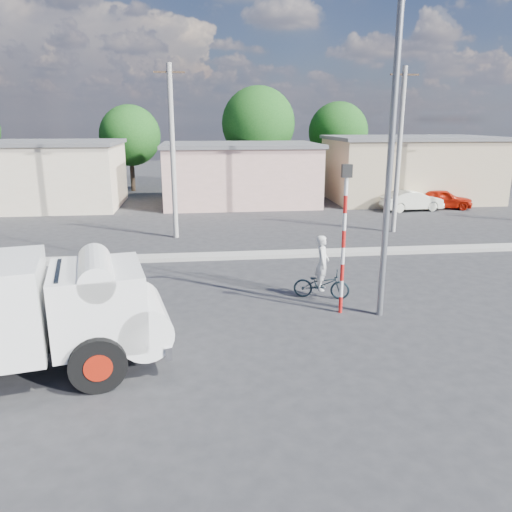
{
  "coord_description": "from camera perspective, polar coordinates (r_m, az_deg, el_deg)",
  "views": [
    {
      "loc": [
        -0.93,
        -11.98,
        5.55
      ],
      "look_at": [
        0.9,
        3.41,
        1.3
      ],
      "focal_mm": 35.0,
      "sensor_mm": 36.0,
      "label": 1
    }
  ],
  "objects": [
    {
      "name": "bicycle",
      "position": [
        16.09,
        7.49,
        -3.21
      ],
      "size": [
        1.88,
        1.11,
        0.94
      ],
      "primitive_type": "imported",
      "rotation": [
        0.0,
        0.0,
        1.27
      ],
      "color": "black",
      "rests_on": "ground"
    },
    {
      "name": "cyclist",
      "position": [
        15.97,
        7.54,
        -1.8
      ],
      "size": [
        0.59,
        0.74,
        1.76
      ],
      "primitive_type": "imported",
      "rotation": [
        0.0,
        0.0,
        1.27
      ],
      "color": "silver",
      "rests_on": "ground"
    },
    {
      "name": "streetlight",
      "position": [
        14.13,
        14.59,
        12.48
      ],
      "size": [
        2.34,
        0.22,
        9.0
      ],
      "color": "slate",
      "rests_on": "ground"
    },
    {
      "name": "traffic_pole",
      "position": [
        14.4,
        10.05,
        3.26
      ],
      "size": [
        0.28,
        0.18,
        4.36
      ],
      "color": "red",
      "rests_on": "ground"
    },
    {
      "name": "car_red",
      "position": [
        34.52,
        20.56,
        6.15
      ],
      "size": [
        3.9,
        2.56,
        1.23
      ],
      "primitive_type": "imported",
      "rotation": [
        0.0,
        0.0,
        1.24
      ],
      "color": "#B21606",
      "rests_on": "ground"
    },
    {
      "name": "tree_row",
      "position": [
        40.63,
        -8.93,
        14.13
      ],
      "size": [
        34.13,
        7.32,
        8.1
      ],
      "color": "#38281E",
      "rests_on": "ground"
    },
    {
      "name": "building_row",
      "position": [
        34.21,
        -3.39,
        9.58
      ],
      "size": [
        37.8,
        7.3,
        4.44
      ],
      "color": "beige",
      "rests_on": "ground"
    },
    {
      "name": "car_cream",
      "position": [
        32.99,
        17.39,
        6.07
      ],
      "size": [
        3.98,
        1.8,
        1.27
      ],
      "primitive_type": "imported",
      "rotation": [
        0.0,
        0.0,
        1.69
      ],
      "color": "#E9E9CC",
      "rests_on": "ground"
    },
    {
      "name": "median",
      "position": [
        20.74,
        -3.97,
        0.0
      ],
      "size": [
        40.0,
        0.8,
        0.16
      ],
      "primitive_type": "cube",
      "color": "#99968E",
      "rests_on": "ground"
    },
    {
      "name": "truck",
      "position": [
        12.02,
        -26.21,
        -6.0
      ],
      "size": [
        6.9,
        3.66,
        2.71
      ],
      "rotation": [
        0.0,
        0.0,
        0.2
      ],
      "color": "black",
      "rests_on": "ground"
    },
    {
      "name": "utility_poles",
      "position": [
        24.39,
        3.17,
        11.83
      ],
      "size": [
        35.4,
        0.24,
        8.0
      ],
      "color": "#99968E",
      "rests_on": "ground"
    },
    {
      "name": "ground_plane",
      "position": [
        13.24,
        -2.16,
        -9.46
      ],
      "size": [
        120.0,
        120.0,
        0.0
      ],
      "primitive_type": "plane",
      "color": "#28282A",
      "rests_on": "ground"
    }
  ]
}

